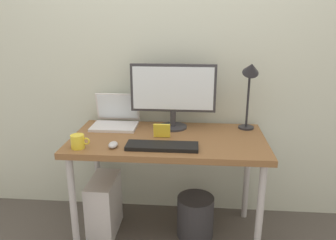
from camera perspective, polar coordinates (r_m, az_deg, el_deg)
name	(u,v)px	position (r m, az deg, el deg)	size (l,w,h in m)	color
ground_plane	(168,233)	(2.57, 0.00, -18.81)	(6.00, 6.00, 0.00)	#4C4742
back_wall	(173,48)	(2.48, 0.78, 12.28)	(4.40, 0.04, 2.60)	silver
desk	(168,147)	(2.24, 0.00, -4.69)	(1.28, 0.66, 0.75)	brown
monitor	(173,92)	(2.33, 0.88, 4.83)	(0.60, 0.20, 0.46)	#333338
laptop	(116,118)	(2.46, -8.92, 0.34)	(0.32, 0.27, 0.23)	silver
desk_lamp	(250,79)	(2.34, 13.87, 6.74)	(0.11, 0.16, 0.50)	#232328
keyboard	(162,146)	(2.04, -1.01, -4.49)	(0.44, 0.14, 0.02)	black
mouse	(113,145)	(2.07, -9.37, -4.20)	(0.06, 0.09, 0.03)	#B2B2B7
coffee_mug	(78,142)	(2.10, -15.15, -3.57)	(0.12, 0.08, 0.08)	yellow
photo_frame	(162,131)	(2.20, -1.06, -1.82)	(0.11, 0.02, 0.09)	yellow
computer_tower	(104,206)	(2.53, -10.83, -14.20)	(0.18, 0.36, 0.42)	silver
wastebasket	(195,216)	(2.49, 4.69, -16.09)	(0.26, 0.26, 0.30)	#333338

